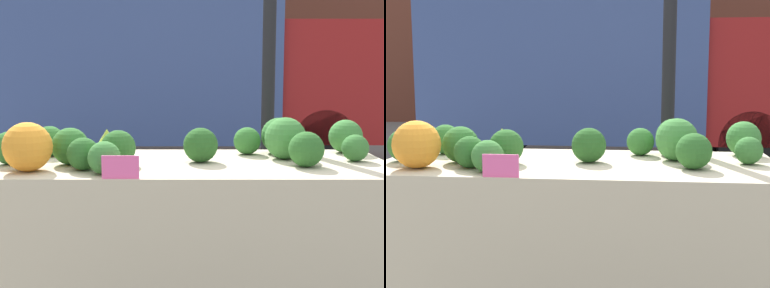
% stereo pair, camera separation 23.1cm
% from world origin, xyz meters
% --- Properties ---
extents(tent_pole, '(0.07, 0.07, 2.79)m').
position_xyz_m(tent_pole, '(0.42, 0.57, 1.39)').
color(tent_pole, black).
rests_on(tent_pole, ground_plane).
extents(parked_truck, '(4.72, 1.91, 2.36)m').
position_xyz_m(parked_truck, '(-0.16, 4.79, 1.26)').
color(parked_truck, '#384C84').
rests_on(parked_truck, ground_plane).
extents(market_table, '(1.72, 0.73, 0.83)m').
position_xyz_m(market_table, '(0.00, -0.06, 0.72)').
color(market_table, beige).
rests_on(market_table, ground_plane).
extents(orange_cauliflower, '(0.20, 0.20, 0.20)m').
position_xyz_m(orange_cauliflower, '(-0.64, -0.21, 0.93)').
color(orange_cauliflower, orange).
rests_on(orange_cauliflower, market_table).
extents(romanesco_head, '(0.15, 0.15, 0.12)m').
position_xyz_m(romanesco_head, '(-0.40, 0.25, 0.89)').
color(romanesco_head, '#93B238').
rests_on(romanesco_head, market_table).
extents(broccoli_head_0, '(0.19, 0.19, 0.19)m').
position_xyz_m(broccoli_head_0, '(0.43, 0.09, 0.93)').
color(broccoli_head_0, '#387533').
rests_on(broccoli_head_0, market_table).
extents(broccoli_head_1, '(0.15, 0.15, 0.15)m').
position_xyz_m(broccoli_head_1, '(0.48, -0.11, 0.91)').
color(broccoli_head_1, '#285B23').
rests_on(broccoli_head_1, market_table).
extents(broccoli_head_2, '(0.14, 0.14, 0.14)m').
position_xyz_m(broccoli_head_2, '(-0.76, -0.05, 0.90)').
color(broccoli_head_2, '#2D6628').
rests_on(broccoli_head_2, market_table).
extents(broccoli_head_3, '(0.13, 0.13, 0.13)m').
position_xyz_m(broccoli_head_3, '(-0.42, -0.18, 0.90)').
color(broccoli_head_3, '#285B23').
rests_on(broccoli_head_3, market_table).
extents(broccoli_head_4, '(0.15, 0.15, 0.15)m').
position_xyz_m(broccoli_head_4, '(-0.30, -0.07, 0.91)').
color(broccoli_head_4, '#285B23').
rests_on(broccoli_head_4, market_table).
extents(broccoli_head_5, '(0.12, 0.12, 0.12)m').
position_xyz_m(broccoli_head_5, '(0.73, 0.03, 0.89)').
color(broccoli_head_5, '#336B2D').
rests_on(broccoli_head_5, market_table).
extents(broccoli_head_6, '(0.15, 0.15, 0.15)m').
position_xyz_m(broccoli_head_6, '(0.05, -0.00, 0.91)').
color(broccoli_head_6, '#23511E').
rests_on(broccoli_head_6, market_table).
extents(broccoli_head_7, '(0.13, 0.13, 0.13)m').
position_xyz_m(broccoli_head_7, '(0.27, 0.22, 0.90)').
color(broccoli_head_7, '#2D6628').
rests_on(broccoli_head_7, market_table).
extents(broccoli_head_8, '(0.16, 0.16, 0.16)m').
position_xyz_m(broccoli_head_8, '(-0.50, -0.06, 0.91)').
color(broccoli_head_8, '#2D6628').
rests_on(broccoli_head_8, market_table).
extents(broccoli_head_9, '(0.16, 0.16, 0.16)m').
position_xyz_m(broccoli_head_9, '(0.75, 0.26, 0.91)').
color(broccoli_head_9, '#387533').
rests_on(broccoli_head_9, market_table).
extents(broccoli_head_10, '(0.17, 0.17, 0.17)m').
position_xyz_m(broccoli_head_10, '(0.43, 0.25, 0.92)').
color(broccoli_head_10, '#336B2D').
rests_on(broccoli_head_10, market_table).
extents(broccoli_head_11, '(0.12, 0.12, 0.12)m').
position_xyz_m(broccoli_head_11, '(-0.78, 0.28, 0.89)').
color(broccoli_head_11, '#387533').
rests_on(broccoli_head_11, market_table).
extents(broccoli_head_12, '(0.13, 0.13, 0.13)m').
position_xyz_m(broccoli_head_12, '(-0.33, -0.26, 0.90)').
color(broccoli_head_12, '#387533').
rests_on(broccoli_head_12, market_table).
extents(broccoli_head_13, '(0.14, 0.14, 0.14)m').
position_xyz_m(broccoli_head_13, '(-0.65, 0.16, 0.90)').
color(broccoli_head_13, '#2D6628').
rests_on(broccoli_head_13, market_table).
extents(price_sign, '(0.14, 0.01, 0.09)m').
position_xyz_m(price_sign, '(-0.25, -0.35, 0.88)').
color(price_sign, '#F45B9E').
rests_on(price_sign, market_table).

